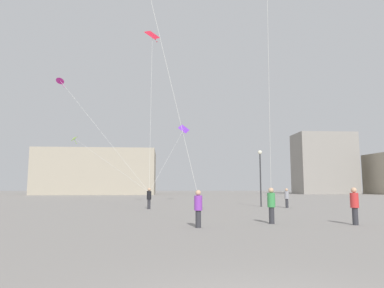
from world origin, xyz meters
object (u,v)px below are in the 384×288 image
at_px(person_in_purple, 198,207).
at_px(building_left_hall, 99,173).
at_px(person_in_black, 149,197).
at_px(kite_violet_delta, 184,130).
at_px(lamppost_west, 260,169).
at_px(person_in_grey, 287,197).
at_px(person_in_green, 271,204).
at_px(person_in_red, 355,204).
at_px(kite_lime_diamond, 75,139).
at_px(building_centre_hall, 324,164).
at_px(kite_magenta_diamond, 62,83).
at_px(kite_crimson_delta, 153,38).

distance_m(person_in_purple, building_left_hall, 70.31).
distance_m(person_in_black, kite_violet_delta, 15.09).
bearing_deg(lamppost_west, kite_violet_delta, 123.33).
distance_m(kite_violet_delta, building_left_hall, 46.35).
bearing_deg(person_in_grey, person_in_black, -34.57).
height_order(person_in_black, person_in_grey, person_in_black).
xyz_separation_m(person_in_green, person_in_grey, (4.61, 12.18, -0.05)).
bearing_deg(person_in_grey, person_in_red, 45.53).
xyz_separation_m(person_in_black, person_in_red, (10.17, -11.82, 0.03)).
bearing_deg(person_in_grey, person_in_purple, 19.07).
xyz_separation_m(kite_lime_diamond, building_centre_hall, (48.00, 42.68, 0.07)).
xyz_separation_m(person_in_green, kite_magenta_diamond, (-16.06, 18.59, 11.23)).
relative_size(kite_crimson_delta, kite_violet_delta, 1.05).
xyz_separation_m(person_in_red, kite_magenta_diamond, (-19.68, 19.30, 11.23)).
height_order(person_in_purple, kite_lime_diamond, kite_lime_diamond).
height_order(person_in_black, kite_lime_diamond, kite_lime_diamond).
xyz_separation_m(kite_lime_diamond, kite_magenta_diamond, (0.28, -6.25, 4.87)).
distance_m(kite_lime_diamond, building_centre_hall, 64.23).
bearing_deg(person_in_green, building_centre_hall, 140.96).
bearing_deg(building_left_hall, person_in_green, -71.35).
bearing_deg(kite_violet_delta, lamppost_west, -56.67).
distance_m(person_in_red, person_in_green, 3.69).
bearing_deg(person_in_purple, kite_magenta_diamond, -173.91).
height_order(kite_crimson_delta, building_left_hall, kite_crimson_delta).
relative_size(person_in_green, kite_crimson_delta, 0.12).
bearing_deg(person_in_black, person_in_grey, -139.28).
bearing_deg(kite_crimson_delta, kite_magenta_diamond, 153.27).
relative_size(kite_crimson_delta, building_left_hall, 0.55).
xyz_separation_m(person_in_red, person_in_purple, (-7.14, -0.72, -0.06)).
xyz_separation_m(kite_crimson_delta, lamppost_west, (9.57, 0.13, -11.71)).
distance_m(kite_lime_diamond, lamppost_west, 22.46).
relative_size(person_in_black, person_in_red, 0.96).
height_order(person_in_grey, kite_violet_delta, kite_violet_delta).
relative_size(person_in_black, kite_crimson_delta, 0.11).
relative_size(person_in_red, person_in_green, 1.01).
relative_size(kite_crimson_delta, kite_magenta_diamond, 1.26).
height_order(person_in_grey, kite_lime_diamond, kite_lime_diamond).
bearing_deg(building_centre_hall, kite_violet_delta, -128.98).
height_order(person_in_grey, building_centre_hall, building_centre_hall).
relative_size(person_in_green, person_in_grey, 1.05).
bearing_deg(person_in_purple, person_in_grey, 123.18).
height_order(kite_lime_diamond, kite_violet_delta, kite_violet_delta).
height_order(kite_violet_delta, kite_magenta_diamond, kite_magenta_diamond).
bearing_deg(kite_lime_diamond, kite_violet_delta, -4.14).
height_order(person_in_green, kite_violet_delta, kite_violet_delta).
bearing_deg(kite_violet_delta, person_in_purple, -89.77).
height_order(person_in_black, person_in_red, person_in_red).
relative_size(person_in_purple, kite_crimson_delta, 0.11).
bearing_deg(kite_magenta_diamond, person_in_purple, -57.93).
xyz_separation_m(person_in_green, person_in_purple, (-3.52, -1.43, -0.05)).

